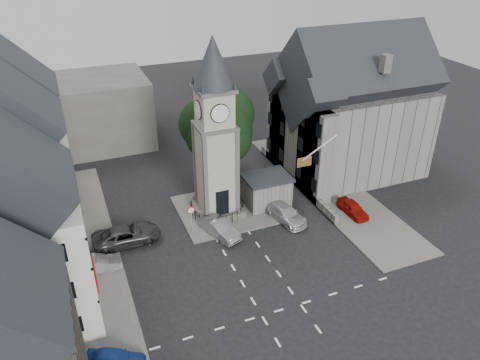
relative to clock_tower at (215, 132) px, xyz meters
name	(u,v)px	position (x,y,z in m)	size (l,w,h in m)	color
ground	(251,263)	(0.00, -7.99, -8.12)	(120.00, 120.00, 0.00)	black
pavement_west	(80,255)	(-12.50, -1.99, -8.05)	(6.00, 30.00, 0.14)	#595651
pavement_east	(328,187)	(12.00, 0.01, -8.05)	(6.00, 26.00, 0.14)	#595651
central_island	(232,208)	(1.50, 0.01, -8.04)	(10.00, 8.00, 0.16)	#595651
road_markings	(281,310)	(0.00, -13.49, -8.12)	(20.00, 8.00, 0.01)	silver
clock_tower	(215,132)	(0.00, 0.00, 0.00)	(4.86, 4.86, 16.25)	#4C4944
stone_shelter	(267,190)	(4.80, -0.49, -6.57)	(4.30, 3.30, 3.08)	slate
town_tree	(218,121)	(2.00, 5.01, -1.15)	(7.20, 7.20, 10.80)	black
warning_sign_post	(191,215)	(-3.20, -2.56, -6.09)	(0.70, 0.19, 2.85)	black
terrace_pink	(23,140)	(-15.50, 8.01, -1.54)	(8.10, 7.60, 12.80)	tan
terrace_cream	(23,181)	(-15.50, 0.01, -1.54)	(8.10, 7.60, 12.80)	beige
terrace_tudor	(23,245)	(-15.50, -7.99, -1.93)	(8.10, 7.60, 12.00)	silver
backdrop_west	(61,116)	(-12.00, 20.01, -4.12)	(20.00, 10.00, 8.00)	#4C4944
east_building	(349,115)	(15.59, 3.01, -1.86)	(14.40, 11.40, 12.60)	slate
east_boundary_wall	(295,180)	(9.20, 2.01, -7.67)	(0.40, 16.00, 0.90)	slate
flagpole	(320,147)	(8.00, -3.99, -1.12)	(3.68, 0.10, 2.74)	white
car_west_blue	(115,360)	(-11.50, -13.99, -7.49)	(1.48, 3.69, 1.26)	navy
car_west_silver	(96,264)	(-11.50, -4.39, -7.48)	(1.36, 3.90, 1.28)	gray
car_west_grey	(127,235)	(-8.62, -1.65, -7.34)	(2.60, 5.64, 1.57)	#323134
car_island_silver	(219,228)	(-1.03, -3.49, -7.41)	(1.51, 4.32, 1.42)	gray
car_island_east	(285,213)	(5.28, -3.49, -7.43)	(1.94, 4.77, 1.38)	#AEB2B7
car_east_red	(353,208)	(11.50, -4.99, -7.50)	(1.47, 3.66, 1.25)	#9A0E08
pedestrian	(311,184)	(9.95, 0.03, -7.30)	(0.60, 0.39, 1.65)	#AFA691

